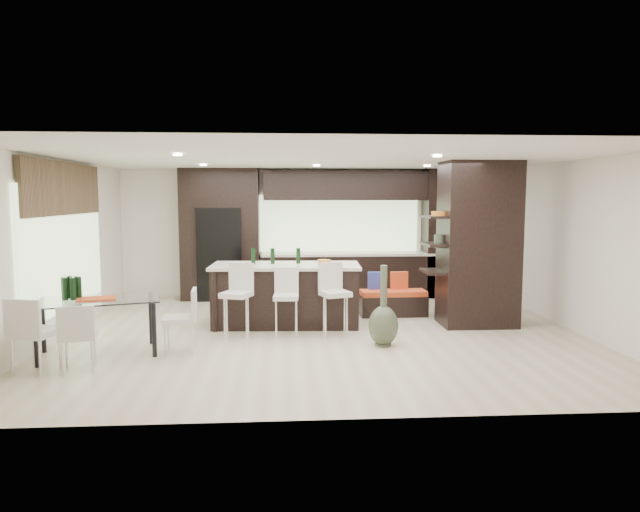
{
  "coord_description": "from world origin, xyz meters",
  "views": [
    {
      "loc": [
        -0.62,
        -8.75,
        2.13
      ],
      "look_at": [
        0.0,
        0.6,
        1.15
      ],
      "focal_mm": 32.0,
      "sensor_mm": 36.0,
      "label": 1
    }
  ],
  "objects": [
    {
      "name": "kitchen_island",
      "position": [
        -0.57,
        0.62,
        0.51
      ],
      "size": [
        2.49,
        1.17,
        1.02
      ],
      "primitive_type": "cube",
      "rotation": [
        0.0,
        0.0,
        -0.05
      ],
      "color": "black",
      "rests_on": "ground"
    },
    {
      "name": "bench",
      "position": [
        1.36,
        1.22,
        0.23
      ],
      "size": [
        1.19,
        0.48,
        0.46
      ],
      "primitive_type": "cube",
      "rotation": [
        0.0,
        0.0,
        0.02
      ],
      "color": "black",
      "rests_on": "ground"
    },
    {
      "name": "refrigerator",
      "position": [
        -1.9,
        3.12,
        0.95
      ],
      "size": [
        0.9,
        0.68,
        1.9
      ],
      "primitive_type": "cube",
      "color": "black",
      "rests_on": "ground"
    },
    {
      "name": "partition_column",
      "position": [
        2.6,
        0.4,
        1.35
      ],
      "size": [
        1.2,
        0.8,
        2.7
      ],
      "primitive_type": "cube",
      "color": "black",
      "rests_on": "ground"
    },
    {
      "name": "stool_left",
      "position": [
        -1.32,
        -0.21,
        0.45
      ],
      "size": [
        0.52,
        0.52,
        0.91
      ],
      "primitive_type": "cube",
      "rotation": [
        0.0,
        0.0,
        -0.37
      ],
      "color": "beige",
      "rests_on": "ground"
    },
    {
      "name": "left_wall",
      "position": [
        -4.0,
        0.0,
        1.35
      ],
      "size": [
        0.02,
        7.0,
        2.7
      ],
      "primitive_type": "cube",
      "color": "white",
      "rests_on": "ground"
    },
    {
      "name": "back_wall",
      "position": [
        0.0,
        3.5,
        1.35
      ],
      "size": [
        8.0,
        0.02,
        2.7
      ],
      "primitive_type": "cube",
      "color": "white",
      "rests_on": "ground"
    },
    {
      "name": "stool_mid",
      "position": [
        -0.57,
        -0.2,
        0.42
      ],
      "size": [
        0.4,
        0.4,
        0.84
      ],
      "primitive_type": "cube",
      "rotation": [
        0.0,
        0.0,
        -0.06
      ],
      "color": "beige",
      "rests_on": "ground"
    },
    {
      "name": "back_cabinetry",
      "position": [
        0.5,
        3.17,
        1.35
      ],
      "size": [
        6.8,
        0.68,
        2.7
      ],
      "primitive_type": "cube",
      "color": "black",
      "rests_on": "ground"
    },
    {
      "name": "chair_end",
      "position": [
        -2.02,
        -1.03,
        0.41
      ],
      "size": [
        0.47,
        0.47,
        0.81
      ],
      "primitive_type": "cube",
      "rotation": [
        0.0,
        0.0,
        1.65
      ],
      "color": "beige",
      "rests_on": "ground"
    },
    {
      "name": "window_back",
      "position": [
        0.6,
        3.46,
        1.55
      ],
      "size": [
        3.4,
        0.04,
        1.2
      ],
      "primitive_type": "cube",
      "color": "#B2D199",
      "rests_on": "back_wall"
    },
    {
      "name": "chair_far",
      "position": [
        -3.6,
        -1.79,
        0.43
      ],
      "size": [
        0.57,
        0.57,
        0.86
      ],
      "primitive_type": "cube",
      "rotation": [
        0.0,
        0.0,
        -0.26
      ],
      "color": "beige",
      "rests_on": "ground"
    },
    {
      "name": "right_wall",
      "position": [
        4.0,
        0.0,
        1.35
      ],
      "size": [
        0.02,
        7.0,
        2.7
      ],
      "primitive_type": "cube",
      "color": "white",
      "rests_on": "ground"
    },
    {
      "name": "ceiling",
      "position": [
        0.0,
        0.0,
        2.7
      ],
      "size": [
        8.0,
        7.0,
        0.02
      ],
      "primitive_type": "cube",
      "color": "white",
      "rests_on": "ground"
    },
    {
      "name": "floor_vase",
      "position": [
        0.81,
        -0.83,
        0.58
      ],
      "size": [
        0.45,
        0.45,
        1.16
      ],
      "primitive_type": null,
      "rotation": [
        0.0,
        0.0,
        0.07
      ],
      "color": "#3F4935",
      "rests_on": "ground"
    },
    {
      "name": "ground",
      "position": [
        0.0,
        0.0,
        0.0
      ],
      "size": [
        8.0,
        8.0,
        0.0
      ],
      "primitive_type": "plane",
      "color": "#C6B397",
      "rests_on": "ground"
    },
    {
      "name": "stool_right",
      "position": [
        0.18,
        -0.21,
        0.45
      ],
      "size": [
        0.51,
        0.51,
        0.9
      ],
      "primitive_type": "cube",
      "rotation": [
        0.0,
        0.0,
        0.34
      ],
      "color": "beige",
      "rests_on": "ground"
    },
    {
      "name": "chair_near",
      "position": [
        -3.11,
        -1.77,
        0.39
      ],
      "size": [
        0.5,
        0.5,
        0.78
      ],
      "primitive_type": "cube",
      "rotation": [
        0.0,
        0.0,
        0.22
      ],
      "color": "beige",
      "rests_on": "ground"
    },
    {
      "name": "ceiling_spots",
      "position": [
        0.0,
        0.25,
        2.68
      ],
      "size": [
        4.0,
        3.0,
        0.02
      ],
      "primitive_type": "cube",
      "color": "white",
      "rests_on": "ceiling"
    },
    {
      "name": "window_left",
      "position": [
        -3.96,
        0.2,
        1.35
      ],
      "size": [
        0.04,
        3.2,
        1.9
      ],
      "primitive_type": "cube",
      "color": "#B2D199",
      "rests_on": "left_wall"
    },
    {
      "name": "dining_table",
      "position": [
        -3.11,
        -1.03,
        0.38
      ],
      "size": [
        1.76,
        1.28,
        0.76
      ],
      "primitive_type": "cube",
      "rotation": [
        0.0,
        0.0,
        0.28
      ],
      "color": "white",
      "rests_on": "ground"
    },
    {
      "name": "stone_accent",
      "position": [
        -3.93,
        0.2,
        2.25
      ],
      "size": [
        0.08,
        3.0,
        0.8
      ],
      "primitive_type": "cube",
      "color": "brown",
      "rests_on": "left_wall"
    }
  ]
}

